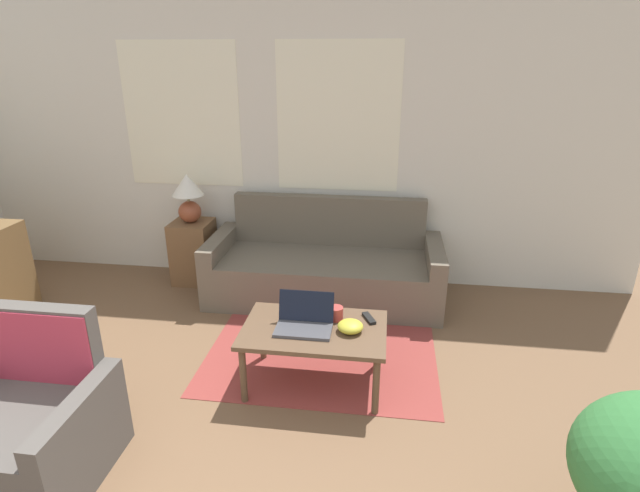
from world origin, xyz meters
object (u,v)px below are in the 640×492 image
(table_lamp, at_px, (188,194))
(snack_bowl, at_px, (350,326))
(laptop, at_px, (304,321))
(cup_navy, at_px, (336,313))
(coffee_table, at_px, (314,334))
(tv_remote, at_px, (369,318))
(armchair, at_px, (25,429))
(couch, at_px, (325,269))

(table_lamp, relative_size, snack_bowl, 2.78)
(laptop, height_order, cup_navy, laptop)
(coffee_table, height_order, tv_remote, tv_remote)
(armchair, xyz_separation_m, table_lamp, (-0.01, 2.41, 0.61))
(table_lamp, distance_m, snack_bowl, 2.24)
(armchair, xyz_separation_m, tv_remote, (1.73, 1.09, 0.18))
(coffee_table, bearing_deg, tv_remote, 24.33)
(armchair, bearing_deg, tv_remote, 32.27)
(laptop, distance_m, tv_remote, 0.44)
(coffee_table, distance_m, tv_remote, 0.38)
(couch, distance_m, armchair, 2.60)
(table_lamp, xyz_separation_m, coffee_table, (1.39, -1.47, -0.49))
(coffee_table, distance_m, cup_navy, 0.20)
(couch, height_order, laptop, couch)
(snack_bowl, bearing_deg, coffee_table, 176.63)
(cup_navy, bearing_deg, armchair, -144.79)
(cup_navy, height_order, tv_remote, cup_navy)
(table_lamp, height_order, coffee_table, table_lamp)
(tv_remote, bearing_deg, table_lamp, 142.90)
(couch, relative_size, coffee_table, 2.21)
(table_lamp, bearing_deg, laptop, -48.01)
(laptop, height_order, snack_bowl, laptop)
(laptop, bearing_deg, table_lamp, 131.99)
(couch, relative_size, cup_navy, 21.08)
(couch, height_order, tv_remote, couch)
(table_lamp, xyz_separation_m, laptop, (1.33, -1.48, -0.39))
(snack_bowl, bearing_deg, tv_remote, 56.79)
(cup_navy, height_order, snack_bowl, cup_navy)
(laptop, distance_m, cup_navy, 0.23)
(couch, height_order, armchair, couch)
(couch, bearing_deg, coffee_table, -85.76)
(couch, distance_m, laptop, 1.36)
(cup_navy, bearing_deg, couch, 100.56)
(coffee_table, xyz_separation_m, laptop, (-0.06, -0.01, 0.10))
(table_lamp, relative_size, coffee_table, 0.49)
(cup_navy, bearing_deg, laptop, -143.65)
(coffee_table, xyz_separation_m, tv_remote, (0.34, 0.16, 0.06))
(laptop, relative_size, cup_navy, 3.69)
(tv_remote, bearing_deg, armchair, -147.73)
(laptop, xyz_separation_m, tv_remote, (0.41, 0.16, -0.04))
(armchair, xyz_separation_m, snack_bowl, (1.62, 0.92, 0.21))
(armchair, xyz_separation_m, coffee_table, (1.38, 0.93, 0.12))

